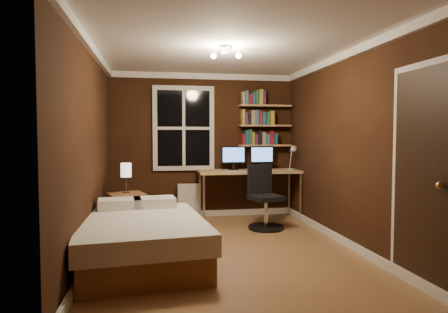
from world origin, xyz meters
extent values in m
plane|color=olive|center=(0.00, 0.00, 0.00)|extent=(4.20, 4.20, 0.00)
cube|color=black|center=(0.00, 2.10, 1.25)|extent=(3.20, 0.04, 2.50)
cube|color=black|center=(-1.60, 0.00, 1.25)|extent=(0.04, 4.20, 2.50)
cube|color=black|center=(1.60, 0.00, 1.25)|extent=(0.04, 4.20, 2.50)
cube|color=white|center=(0.00, 0.00, 2.50)|extent=(3.20, 4.20, 0.02)
cube|color=silver|center=(-0.35, 2.06, 1.55)|extent=(1.06, 0.06, 1.46)
sphere|color=#CD9346|center=(1.55, -1.85, 1.00)|extent=(0.06, 0.06, 0.06)
cube|color=tan|center=(1.08, 1.98, 1.25)|extent=(0.92, 0.22, 0.03)
cube|color=tan|center=(1.08, 1.98, 1.60)|extent=(0.92, 0.22, 0.03)
cube|color=tan|center=(1.08, 1.98, 1.95)|extent=(0.92, 0.22, 0.03)
cube|color=brown|center=(-1.00, -0.42, 0.14)|extent=(1.44, 1.92, 0.29)
cube|color=silver|center=(-1.00, -0.42, 0.40)|extent=(1.52, 1.98, 0.22)
cube|color=white|center=(-1.29, 0.26, 0.57)|extent=(0.56, 0.41, 0.13)
cube|color=white|center=(-0.86, 0.30, 0.57)|extent=(0.56, 0.41, 0.13)
cube|color=brown|center=(-1.25, 0.96, 0.30)|extent=(0.61, 0.61, 0.60)
cube|color=beige|center=(-0.27, 1.99, 0.29)|extent=(0.39, 0.14, 0.59)
cube|color=tan|center=(0.75, 1.75, 0.81)|extent=(1.76, 0.66, 0.04)
cylinder|color=beige|center=(-0.07, 1.46, 0.40)|extent=(0.04, 0.04, 0.79)
cylinder|color=beige|center=(1.56, 1.46, 0.40)|extent=(0.04, 0.04, 0.79)
cylinder|color=beige|center=(-0.07, 2.04, 0.40)|extent=(0.04, 0.04, 0.79)
cylinder|color=beige|center=(1.56, 2.04, 0.40)|extent=(0.04, 0.04, 0.79)
cylinder|color=black|center=(0.81, 0.94, 0.03)|extent=(0.54, 0.54, 0.05)
cylinder|color=silver|center=(0.81, 0.94, 0.25)|extent=(0.06, 0.06, 0.40)
cube|color=black|center=(0.81, 0.94, 0.48)|extent=(0.54, 0.54, 0.07)
cube|color=black|center=(0.76, 1.12, 0.75)|extent=(0.41, 0.16, 0.46)
camera|label=1|loc=(-0.85, -4.87, 1.42)|focal=32.00mm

